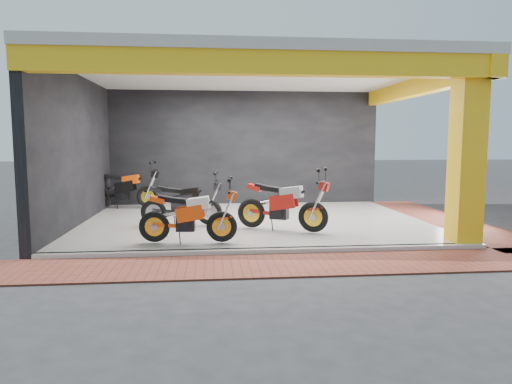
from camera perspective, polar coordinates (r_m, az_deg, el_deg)
ground at (r=9.13m, az=0.86°, el=-6.21°), size 80.00×80.00×0.00m
showroom_floor at (r=11.07m, az=-0.31°, el=-3.73°), size 8.00×6.00×0.10m
showroom_ceiling at (r=11.02m, az=-0.32°, el=14.76°), size 8.40×6.40×0.20m
back_wall at (r=13.99m, az=-1.50°, el=5.35°), size 8.20×0.20×3.50m
left_wall at (r=11.29m, az=-21.59°, el=4.70°), size 0.20×6.20×3.50m
corner_column at (r=9.40m, az=24.86°, el=4.33°), size 0.50×0.50×3.50m
header_beam_front at (r=8.03m, az=1.73°, el=15.78°), size 8.40×0.30×0.40m
header_beam_right at (r=12.03m, az=19.48°, el=12.25°), size 0.30×6.40×0.40m
floor_kerb at (r=8.13m, az=1.67°, el=-7.41°), size 8.00×0.20×0.10m
paver_front at (r=7.39m, az=2.45°, el=-9.09°), size 9.00×1.40×0.03m
paver_right at (r=12.47m, az=22.27°, el=-3.24°), size 1.40×7.00×0.03m
moto_hero at (r=8.46m, az=-4.32°, el=-2.48°), size 1.98×0.89×1.18m
moto_row_a at (r=9.40m, az=7.18°, el=-1.25°), size 2.25×1.70×1.30m
moto_row_b at (r=10.23m, az=-5.88°, el=-0.97°), size 1.98×0.89×1.18m
moto_row_c at (r=13.21m, az=-13.40°, el=0.76°), size 2.19×1.03×1.29m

